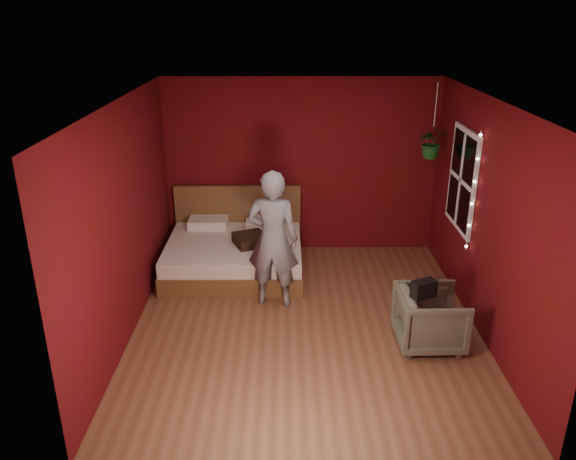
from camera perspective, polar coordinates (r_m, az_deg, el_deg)
name	(u,v)px	position (r m, az deg, el deg)	size (l,w,h in m)	color
floor	(305,323)	(6.77, 1.76, -9.40)	(4.50, 4.50, 0.00)	brown
room_walls	(307,188)	(6.08, 1.94, 4.28)	(4.04, 4.54, 2.62)	#570914
window	(462,180)	(7.32, 17.26, 4.89)	(0.05, 0.97, 1.27)	white
fairy_lights	(473,193)	(6.84, 18.30, 3.60)	(0.04, 0.04, 1.45)	silver
bed	(235,252)	(8.00, -5.41, -2.19)	(1.88, 1.60, 1.03)	brown
person	(273,239)	(6.82, -1.56, -0.96)	(0.63, 0.42, 1.74)	slate
armchair	(430,319)	(6.40, 14.25, -8.72)	(0.70, 0.72, 0.65)	#5E5E4A
handbag	(424,289)	(6.09, 13.62, -5.83)	(0.26, 0.13, 0.19)	black
throw_pillow	(250,240)	(7.68, -3.85, -0.98)	(0.41, 0.41, 0.14)	black
hanging_plant	(432,142)	(7.81, 14.45, 8.62)	(0.43, 0.38, 1.00)	silver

